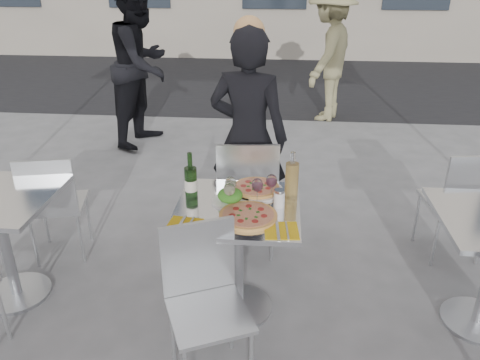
# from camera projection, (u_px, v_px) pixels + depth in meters

# --- Properties ---
(ground) EXTENTS (80.00, 80.00, 0.00)m
(ground) POSITION_uv_depth(u_px,v_px,m) (238.00, 308.00, 3.04)
(ground) COLOR #5E5E60
(street_asphalt) EXTENTS (24.00, 5.00, 0.00)m
(street_asphalt) POSITION_uv_depth(u_px,v_px,m) (270.00, 79.00, 8.90)
(street_asphalt) COLOR black
(street_asphalt) RESTS_ON ground
(main_table) EXTENTS (0.72, 0.72, 0.75)m
(main_table) POSITION_uv_depth(u_px,v_px,m) (238.00, 237.00, 2.81)
(main_table) COLOR #B7BABF
(main_table) RESTS_ON ground
(side_table_left) EXTENTS (0.72, 0.72, 0.75)m
(side_table_left) POSITION_uv_depth(u_px,v_px,m) (0.00, 226.00, 2.93)
(side_table_left) COLOR #B7BABF
(side_table_left) RESTS_ON ground
(chair_far) EXTENTS (0.47, 0.48, 0.94)m
(chair_far) POSITION_uv_depth(u_px,v_px,m) (247.00, 189.00, 3.36)
(chair_far) COLOR silver
(chair_far) RESTS_ON ground
(chair_near) EXTENTS (0.52, 0.53, 0.86)m
(chair_near) POSITION_uv_depth(u_px,v_px,m) (204.00, 291.00, 2.40)
(chair_near) COLOR silver
(chair_near) RESTS_ON ground
(side_chair_lfar) EXTENTS (0.46, 0.47, 0.85)m
(side_chair_lfar) POSITION_uv_depth(u_px,v_px,m) (53.00, 200.00, 3.33)
(side_chair_lfar) COLOR silver
(side_chair_lfar) RESTS_ON ground
(side_chair_rfar) EXTENTS (0.46, 0.47, 0.88)m
(side_chair_rfar) POSITION_uv_depth(u_px,v_px,m) (462.00, 197.00, 3.33)
(side_chair_rfar) COLOR silver
(side_chair_rfar) RESTS_ON ground
(woman_diner) EXTENTS (0.68, 0.52, 1.66)m
(woman_diner) POSITION_uv_depth(u_px,v_px,m) (248.00, 138.00, 3.55)
(woman_diner) COLOR black
(woman_diner) RESTS_ON ground
(pedestrian_a) EXTENTS (0.93, 1.08, 1.90)m
(pedestrian_a) POSITION_uv_depth(u_px,v_px,m) (142.00, 64.00, 5.45)
(pedestrian_a) COLOR black
(pedestrian_a) RESTS_ON ground
(pedestrian_b) EXTENTS (1.04, 1.33, 1.80)m
(pedestrian_b) POSITION_uv_depth(u_px,v_px,m) (329.00, 54.00, 6.34)
(pedestrian_b) COLOR #948C5F
(pedestrian_b) RESTS_ON ground
(pizza_near) EXTENTS (0.33, 0.33, 0.02)m
(pizza_near) POSITION_uv_depth(u_px,v_px,m) (248.00, 215.00, 2.60)
(pizza_near) COLOR #E8A65A
(pizza_near) RESTS_ON main_table
(pizza_far) EXTENTS (0.33, 0.33, 0.03)m
(pizza_far) POSITION_uv_depth(u_px,v_px,m) (256.00, 188.00, 2.90)
(pizza_far) COLOR white
(pizza_far) RESTS_ON main_table
(salad_plate) EXTENTS (0.22, 0.22, 0.09)m
(salad_plate) POSITION_uv_depth(u_px,v_px,m) (230.00, 197.00, 2.76)
(salad_plate) COLOR white
(salad_plate) RESTS_ON main_table
(wine_bottle) EXTENTS (0.07, 0.07, 0.29)m
(wine_bottle) POSITION_uv_depth(u_px,v_px,m) (191.00, 181.00, 2.77)
(wine_bottle) COLOR #25501E
(wine_bottle) RESTS_ON main_table
(carafe) EXTENTS (0.08, 0.08, 0.29)m
(carafe) POSITION_uv_depth(u_px,v_px,m) (292.00, 179.00, 2.78)
(carafe) COLOR tan
(carafe) RESTS_ON main_table
(sugar_shaker) EXTENTS (0.06, 0.06, 0.11)m
(sugar_shaker) POSITION_uv_depth(u_px,v_px,m) (279.00, 198.00, 2.70)
(sugar_shaker) COLOR white
(sugar_shaker) RESTS_ON main_table
(wineglass_white_a) EXTENTS (0.07, 0.07, 0.16)m
(wineglass_white_a) POSITION_uv_depth(u_px,v_px,m) (229.00, 190.00, 2.68)
(wineglass_white_a) COLOR white
(wineglass_white_a) RESTS_ON main_table
(wineglass_white_b) EXTENTS (0.07, 0.07, 0.16)m
(wineglass_white_b) POSITION_uv_depth(u_px,v_px,m) (231.00, 184.00, 2.74)
(wineglass_white_b) COLOR white
(wineglass_white_b) RESTS_ON main_table
(wineglass_red_a) EXTENTS (0.07, 0.07, 0.16)m
(wineglass_red_a) POSITION_uv_depth(u_px,v_px,m) (257.00, 186.00, 2.72)
(wineglass_red_a) COLOR white
(wineglass_red_a) RESTS_ON main_table
(wineglass_red_b) EXTENTS (0.07, 0.07, 0.16)m
(wineglass_red_b) POSITION_uv_depth(u_px,v_px,m) (272.00, 182.00, 2.77)
(wineglass_red_b) COLOR white
(wineglass_red_b) RESTS_ON main_table
(napkin_left) EXTENTS (0.20, 0.20, 0.01)m
(napkin_left) POSITION_uv_depth(u_px,v_px,m) (184.00, 225.00, 2.52)
(napkin_left) COLOR gold
(napkin_left) RESTS_ON main_table
(napkin_right) EXTENTS (0.19, 0.20, 0.01)m
(napkin_right) POSITION_uv_depth(u_px,v_px,m) (281.00, 230.00, 2.48)
(napkin_right) COLOR gold
(napkin_right) RESTS_ON main_table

